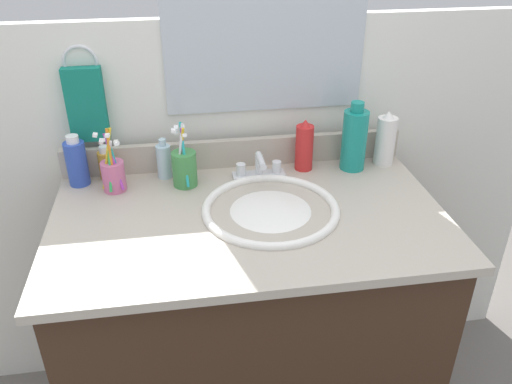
# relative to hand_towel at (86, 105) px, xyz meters

# --- Properties ---
(vanity_cabinet) EXTENTS (1.02, 0.58, 0.83)m
(vanity_cabinet) POSITION_rel_hand_towel_xyz_m (0.43, -0.32, -0.66)
(vanity_cabinet) COLOR #382316
(vanity_cabinet) RESTS_ON ground_plane
(countertop) EXTENTS (1.06, 0.63, 0.03)m
(countertop) POSITION_rel_hand_towel_xyz_m (0.43, -0.32, -0.23)
(countertop) COLOR #B2A899
(countertop) RESTS_ON vanity_cabinet
(backsplash) EXTENTS (1.06, 0.02, 0.09)m
(backsplash) POSITION_rel_hand_towel_xyz_m (0.43, -0.02, -0.17)
(backsplash) COLOR #B2A899
(backsplash) RESTS_ON countertop
(back_wall) EXTENTS (2.16, 0.04, 1.30)m
(back_wall) POSITION_rel_hand_towel_xyz_m (0.43, 0.04, -0.42)
(back_wall) COLOR silver
(back_wall) RESTS_ON ground_plane
(mirror_panel) EXTENTS (0.60, 0.01, 0.56)m
(mirror_panel) POSITION_rel_hand_towel_xyz_m (0.53, 0.02, 0.23)
(mirror_panel) COLOR #B2BCC6
(towel_ring) EXTENTS (0.10, 0.01, 0.10)m
(towel_ring) POSITION_rel_hand_towel_xyz_m (0.00, 0.02, 0.12)
(towel_ring) COLOR silver
(hand_towel) EXTENTS (0.11, 0.04, 0.22)m
(hand_towel) POSITION_rel_hand_towel_xyz_m (0.00, 0.00, 0.00)
(hand_towel) COLOR #147260
(sink_basin) EXTENTS (0.38, 0.38, 0.11)m
(sink_basin) POSITION_rel_hand_towel_xyz_m (0.49, -0.31, -0.25)
(sink_basin) COLOR white
(sink_basin) RESTS_ON countertop
(faucet) EXTENTS (0.16, 0.10, 0.08)m
(faucet) POSITION_rel_hand_towel_xyz_m (0.49, -0.12, -0.19)
(faucet) COLOR silver
(faucet) RESTS_ON countertop
(bottle_mouthwash_teal) EXTENTS (0.08, 0.08, 0.22)m
(bottle_mouthwash_teal) POSITION_rel_hand_towel_xyz_m (0.79, -0.10, -0.12)
(bottle_mouthwash_teal) COLOR teal
(bottle_mouthwash_teal) RESTS_ON countertop
(bottle_oil_amber) EXTENTS (0.05, 0.05, 0.10)m
(bottle_oil_amber) POSITION_rel_hand_towel_xyz_m (0.04, -0.04, -0.17)
(bottle_oil_amber) COLOR gold
(bottle_oil_amber) RESTS_ON countertop
(bottle_lotion_white) EXTENTS (0.06, 0.06, 0.18)m
(bottle_lotion_white) POSITION_rel_hand_towel_xyz_m (0.90, -0.08, -0.14)
(bottle_lotion_white) COLOR white
(bottle_lotion_white) RESTS_ON countertop
(bottle_spray_red) EXTENTS (0.06, 0.06, 0.16)m
(bottle_spray_red) POSITION_rel_hand_towel_xyz_m (0.64, -0.08, -0.14)
(bottle_spray_red) COLOR red
(bottle_spray_red) RESTS_ON countertop
(bottle_gel_clear) EXTENTS (0.04, 0.04, 0.12)m
(bottle_gel_clear) POSITION_rel_hand_towel_xyz_m (0.21, -0.06, -0.17)
(bottle_gel_clear) COLOR silver
(bottle_gel_clear) RESTS_ON countertop
(bottle_shampoo_blue) EXTENTS (0.06, 0.06, 0.16)m
(bottle_shampoo_blue) POSITION_rel_hand_towel_xyz_m (-0.04, -0.07, -0.15)
(bottle_shampoo_blue) COLOR #2D4CB2
(bottle_shampoo_blue) RESTS_ON countertop
(cup_pink) EXTENTS (0.07, 0.08, 0.19)m
(cup_pink) POSITION_rel_hand_towel_xyz_m (0.06, -0.13, -0.17)
(cup_pink) COLOR #D16693
(cup_pink) RESTS_ON countertop
(cup_green) EXTENTS (0.07, 0.09, 0.19)m
(cup_green) POSITION_rel_hand_towel_xyz_m (0.27, -0.13, -0.16)
(cup_green) COLOR #3F8C47
(cup_green) RESTS_ON countertop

